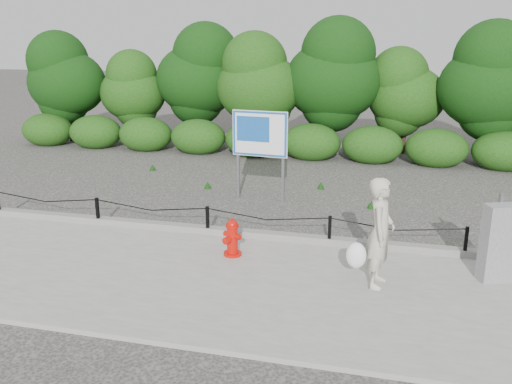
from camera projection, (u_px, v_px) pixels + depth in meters
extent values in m
plane|color=#2D2B28|center=(208.00, 238.00, 11.20)|extent=(90.00, 90.00, 0.00)
cube|color=gray|center=(171.00, 277.00, 9.33)|extent=(14.00, 4.00, 0.08)
cube|color=slate|center=(209.00, 230.00, 11.21)|extent=(14.00, 0.22, 0.14)
cube|color=black|center=(98.00, 211.00, 11.67)|extent=(0.06, 0.06, 0.60)
cube|color=black|center=(208.00, 220.00, 11.09)|extent=(0.06, 0.06, 0.60)
cube|color=black|center=(330.00, 231.00, 10.52)|extent=(0.06, 0.06, 0.60)
cube|color=black|center=(466.00, 242.00, 9.94)|extent=(0.06, 0.06, 0.60)
cylinder|color=black|center=(45.00, 197.00, 11.90)|extent=(2.50, 0.02, 0.02)
cylinder|color=black|center=(151.00, 206.00, 11.32)|extent=(2.50, 0.02, 0.02)
cylinder|color=black|center=(267.00, 215.00, 10.74)|extent=(2.50, 0.02, 0.02)
cylinder|color=black|center=(397.00, 225.00, 10.17)|extent=(2.50, 0.02, 0.02)
cylinder|color=black|center=(70.00, 115.00, 20.88)|extent=(0.18, 0.18, 2.03)
ellipsoid|color=#174E12|center=(66.00, 78.00, 20.48)|extent=(3.00, 2.60, 3.24)
cylinder|color=black|center=(135.00, 120.00, 20.72)|extent=(0.18, 0.18, 1.70)
ellipsoid|color=#174E12|center=(133.00, 89.00, 20.38)|extent=(2.51, 2.17, 2.72)
cylinder|color=black|center=(200.00, 115.00, 20.45)|extent=(0.18, 0.18, 2.17)
ellipsoid|color=#174E12|center=(198.00, 74.00, 20.02)|extent=(3.22, 2.78, 3.48)
cylinder|color=black|center=(259.00, 123.00, 19.15)|extent=(0.18, 0.18, 2.02)
ellipsoid|color=#174E12|center=(259.00, 82.00, 18.75)|extent=(2.99, 2.58, 3.23)
cylinder|color=black|center=(331.00, 120.00, 18.92)|extent=(0.18, 0.18, 2.25)
ellipsoid|color=#174E12|center=(333.00, 74.00, 18.47)|extent=(3.34, 2.88, 3.61)
cylinder|color=black|center=(404.00, 128.00, 18.78)|extent=(0.18, 0.18, 1.77)
ellipsoid|color=#174E12|center=(407.00, 92.00, 18.43)|extent=(2.63, 2.27, 2.84)
cylinder|color=black|center=(485.00, 129.00, 17.40)|extent=(0.18, 0.18, 2.19)
ellipsoid|color=#174E12|center=(491.00, 81.00, 16.97)|extent=(3.23, 2.80, 3.50)
cylinder|color=red|center=(233.00, 254.00, 10.13)|extent=(0.45, 0.45, 0.06)
cylinder|color=red|center=(232.00, 239.00, 10.05)|extent=(0.27, 0.27, 0.51)
cylinder|color=red|center=(232.00, 226.00, 9.97)|extent=(0.32, 0.32, 0.05)
ellipsoid|color=red|center=(232.00, 224.00, 9.96)|extent=(0.29, 0.29, 0.16)
cylinder|color=red|center=(232.00, 220.00, 9.94)|extent=(0.07, 0.07, 0.05)
cylinder|color=red|center=(227.00, 234.00, 10.11)|extent=(0.13, 0.13, 0.10)
cylinder|color=red|center=(238.00, 237.00, 9.94)|extent=(0.13, 0.13, 0.10)
cylinder|color=red|center=(227.00, 240.00, 9.93)|extent=(0.18, 0.16, 0.14)
cylinder|color=slate|center=(229.00, 244.00, 9.95)|extent=(0.01, 0.05, 0.11)
imported|color=beige|center=(380.00, 233.00, 8.69)|extent=(0.51, 0.71, 1.83)
ellipsoid|color=white|center=(356.00, 255.00, 8.73)|extent=(0.33, 0.26, 0.44)
cube|color=gray|center=(498.00, 243.00, 8.92)|extent=(0.58, 0.46, 1.33)
cube|color=slate|center=(496.00, 235.00, 9.07)|extent=(0.07, 0.07, 1.47)
cube|color=slate|center=(238.00, 154.00, 13.66)|extent=(0.07, 0.07, 2.26)
cube|color=slate|center=(283.00, 158.00, 13.29)|extent=(0.07, 0.07, 2.26)
cube|color=white|center=(260.00, 134.00, 13.27)|extent=(1.41, 0.16, 1.13)
cube|color=#1651A3|center=(260.00, 134.00, 13.25)|extent=(1.38, 0.12, 1.09)
cube|color=#1651A3|center=(253.00, 129.00, 13.26)|extent=(0.84, 0.08, 0.62)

